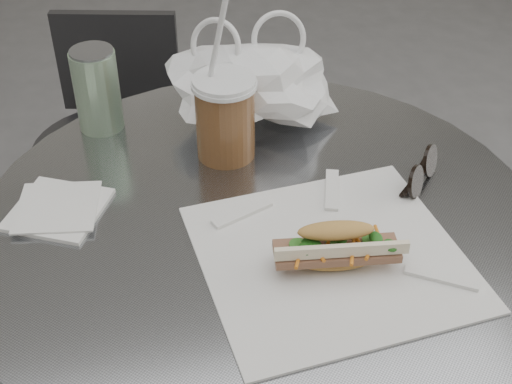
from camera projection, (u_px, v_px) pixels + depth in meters
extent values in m
cylinder|color=slate|center=(259.00, 222.00, 0.95)|extent=(0.76, 0.76, 0.02)
cylinder|color=#2B2C2E|center=(132.00, 280.00, 1.88)|extent=(0.32, 0.32, 0.02)
cylinder|color=#2B2C2E|center=(123.00, 221.00, 1.75)|extent=(0.06, 0.06, 0.43)
cylinder|color=#2B2C2E|center=(112.00, 149.00, 1.62)|extent=(0.36, 0.36, 0.02)
cube|color=#2B2C2E|center=(118.00, 62.00, 1.67)|extent=(0.28, 0.10, 0.25)
cube|color=white|center=(331.00, 257.00, 0.88)|extent=(0.33, 0.32, 0.00)
ellipsoid|color=tan|center=(336.00, 260.00, 0.86)|extent=(0.19, 0.09, 0.02)
cube|color=brown|center=(336.00, 251.00, 0.85)|extent=(0.16, 0.07, 0.01)
ellipsoid|color=tan|center=(336.00, 234.00, 0.84)|extent=(0.19, 0.10, 0.03)
cylinder|color=brown|center=(225.00, 121.00, 1.02)|extent=(0.09, 0.09, 0.11)
cylinder|color=silver|center=(224.00, 82.00, 0.99)|extent=(0.09, 0.09, 0.01)
cylinder|color=white|center=(215.00, 53.00, 0.96)|extent=(0.05, 0.05, 0.21)
cylinder|color=black|center=(416.00, 182.00, 0.97)|extent=(0.04, 0.04, 0.05)
cylinder|color=black|center=(430.00, 161.00, 1.01)|extent=(0.04, 0.04, 0.05)
cube|color=black|center=(422.00, 175.00, 0.99)|extent=(0.02, 0.02, 0.00)
cube|color=white|center=(58.00, 209.00, 0.95)|extent=(0.16, 0.16, 0.01)
cube|color=white|center=(57.00, 207.00, 0.95)|extent=(0.12, 0.12, 0.00)
cylinder|color=#589456|center=(97.00, 91.00, 1.08)|extent=(0.07, 0.07, 0.13)
cylinder|color=slate|center=(91.00, 51.00, 1.04)|extent=(0.06, 0.06, 0.00)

